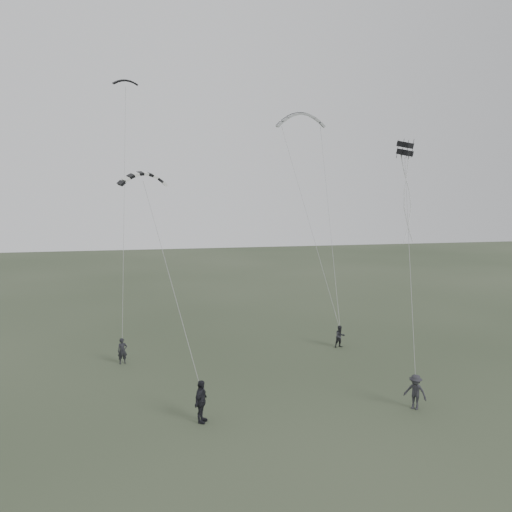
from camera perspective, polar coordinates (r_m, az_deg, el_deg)
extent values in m
plane|color=#2D3824|center=(25.88, 0.97, -16.23)|extent=(140.00, 140.00, 0.00)
imported|color=black|center=(31.79, -15.02, -10.44)|extent=(0.65, 0.51, 1.58)
imported|color=black|center=(34.29, 9.58, -9.06)|extent=(0.80, 0.67, 1.49)
imported|color=black|center=(23.48, -6.30, -16.20)|extent=(0.97, 1.24, 1.96)
imported|color=#26252A|center=(25.85, 17.74, -14.57)|extent=(1.20, 1.24, 1.70)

